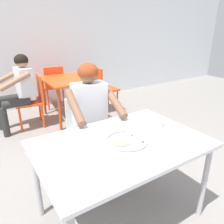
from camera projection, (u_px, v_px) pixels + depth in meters
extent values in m
cube|color=gray|center=(128.00, 221.00, 1.89)|extent=(12.00, 12.00, 0.05)
cube|color=silver|center=(17.00, 19.00, 3.98)|extent=(12.00, 0.12, 3.40)
cube|color=silver|center=(121.00, 144.00, 1.67)|extent=(1.29, 0.87, 0.03)
cylinder|color=#B2B2B7|center=(204.00, 182.00, 1.80)|extent=(0.04, 0.04, 0.69)
cylinder|color=#B2B2B7|center=(37.00, 182.00, 1.80)|extent=(0.04, 0.04, 0.69)
cylinder|color=#B2B2B7|center=(144.00, 144.00, 2.39)|extent=(0.04, 0.04, 0.69)
cylinder|color=#B7BABF|center=(127.00, 141.00, 1.67)|extent=(0.33, 0.33, 0.01)
torus|color=#B7BABF|center=(127.00, 140.00, 1.67)|extent=(0.33, 0.33, 0.01)
cylinder|color=#B2B5BA|center=(140.00, 141.00, 1.65)|extent=(0.06, 0.06, 0.02)
cylinder|color=maroon|center=(140.00, 140.00, 1.65)|extent=(0.05, 0.05, 0.01)
cylinder|color=#B2B5BA|center=(129.00, 134.00, 1.75)|extent=(0.06, 0.06, 0.02)
cylinder|color=#9E4714|center=(129.00, 134.00, 1.75)|extent=(0.05, 0.05, 0.01)
ellipsoid|color=#DBB77A|center=(121.00, 142.00, 1.64)|extent=(0.17, 0.16, 0.01)
ellipsoid|color=tan|center=(119.00, 140.00, 1.65)|extent=(0.11, 0.09, 0.01)
cylinder|color=silver|center=(160.00, 122.00, 1.90)|extent=(0.07, 0.07, 0.09)
cylinder|color=#593319|center=(160.00, 120.00, 1.89)|extent=(0.06, 0.06, 0.02)
cube|color=silver|center=(89.00, 135.00, 2.43)|extent=(0.46, 0.48, 0.04)
cube|color=silver|center=(82.00, 112.00, 2.53)|extent=(0.39, 0.09, 0.37)
cylinder|color=silver|center=(108.00, 156.00, 2.43)|extent=(0.03, 0.03, 0.40)
cylinder|color=silver|center=(80.00, 163.00, 2.30)|extent=(0.03, 0.03, 0.40)
cylinder|color=silver|center=(97.00, 142.00, 2.73)|extent=(0.03, 0.03, 0.40)
cylinder|color=silver|center=(71.00, 148.00, 2.60)|extent=(0.03, 0.03, 0.40)
cylinder|color=#303030|center=(119.00, 168.00, 2.19)|extent=(0.10, 0.10, 0.44)
cylinder|color=#303030|center=(111.00, 137.00, 2.26)|extent=(0.17, 0.41, 0.12)
cylinder|color=#303030|center=(91.00, 176.00, 2.07)|extent=(0.10, 0.10, 0.44)
cylinder|color=#303030|center=(83.00, 143.00, 2.15)|extent=(0.17, 0.41, 0.12)
cube|color=silver|center=(90.00, 109.00, 2.27)|extent=(0.36, 0.24, 0.54)
cylinder|color=brown|center=(115.00, 101.00, 2.16)|extent=(0.14, 0.46, 0.25)
cylinder|color=brown|center=(75.00, 107.00, 2.00)|extent=(0.14, 0.46, 0.25)
sphere|color=brown|center=(88.00, 73.00, 2.14)|extent=(0.19, 0.19, 0.19)
ellipsoid|color=maroon|center=(88.00, 72.00, 2.14)|extent=(0.21, 0.20, 0.18)
cube|color=#E04C19|center=(67.00, 80.00, 3.75)|extent=(0.76, 0.95, 0.03)
cylinder|color=#B33D14|center=(60.00, 110.00, 3.39)|extent=(0.04, 0.04, 0.69)
cylinder|color=#B33D14|center=(96.00, 103.00, 3.72)|extent=(0.04, 0.04, 0.69)
cylinder|color=#B33D14|center=(44.00, 97.00, 4.04)|extent=(0.04, 0.04, 0.69)
cylinder|color=#B33D14|center=(76.00, 91.00, 4.37)|extent=(0.04, 0.04, 0.69)
cube|color=#EA4E1B|center=(29.00, 102.00, 3.52)|extent=(0.47, 0.47, 0.04)
cube|color=#EA4E1B|center=(40.00, 87.00, 3.52)|extent=(0.09, 0.40, 0.41)
cylinder|color=#EA4E1B|center=(21.00, 120.00, 3.39)|extent=(0.03, 0.03, 0.40)
cylinder|color=#EA4E1B|center=(19.00, 113.00, 3.67)|extent=(0.03, 0.03, 0.40)
cylinder|color=#EA4E1B|center=(43.00, 116.00, 3.52)|extent=(0.03, 0.03, 0.40)
cylinder|color=#EA4E1B|center=(40.00, 110.00, 3.81)|extent=(0.03, 0.03, 0.40)
cube|color=#E04919|center=(105.00, 89.00, 4.20)|extent=(0.41, 0.43, 0.04)
cube|color=#E04919|center=(97.00, 79.00, 4.03)|extent=(0.04, 0.40, 0.41)
cylinder|color=#E04919|center=(108.00, 97.00, 4.50)|extent=(0.03, 0.03, 0.42)
cylinder|color=#E04919|center=(117.00, 101.00, 4.23)|extent=(0.03, 0.03, 0.42)
cylinder|color=#E04919|center=(94.00, 99.00, 4.34)|extent=(0.03, 0.03, 0.42)
cylinder|color=#E04919|center=(103.00, 104.00, 4.07)|extent=(0.03, 0.03, 0.42)
cube|color=#F2451B|center=(53.00, 86.00, 4.41)|extent=(0.43, 0.46, 0.04)
cube|color=#F2451B|center=(54.00, 77.00, 4.17)|extent=(0.37, 0.08, 0.39)
cylinder|color=#F2451B|center=(45.00, 96.00, 4.57)|extent=(0.03, 0.03, 0.42)
cylinder|color=#F2451B|center=(60.00, 94.00, 4.69)|extent=(0.03, 0.03, 0.42)
cylinder|color=#F2451B|center=(48.00, 100.00, 4.29)|extent=(0.03, 0.03, 0.42)
cylinder|color=#F2451B|center=(64.00, 98.00, 4.41)|extent=(0.03, 0.03, 0.42)
cylinder|color=#2C2C2C|center=(5.00, 123.00, 3.23)|extent=(0.10, 0.10, 0.45)
cylinder|color=#2C2C2C|center=(16.00, 103.00, 3.25)|extent=(0.41, 0.15, 0.12)
cylinder|color=#2C2C2C|center=(1.00, 116.00, 3.46)|extent=(0.10, 0.10, 0.45)
cylinder|color=#2C2C2C|center=(11.00, 98.00, 3.47)|extent=(0.41, 0.15, 0.12)
cube|color=silver|center=(25.00, 83.00, 3.39)|extent=(0.22, 0.35, 0.49)
cylinder|color=#996B4C|center=(15.00, 81.00, 3.10)|extent=(0.46, 0.11, 0.25)
cylinder|color=#996B4C|center=(8.00, 76.00, 3.40)|extent=(0.46, 0.11, 0.25)
sphere|color=#996B4C|center=(21.00, 61.00, 3.26)|extent=(0.19, 0.19, 0.19)
ellipsoid|color=black|center=(21.00, 60.00, 3.26)|extent=(0.21, 0.20, 0.18)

